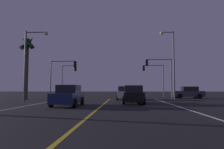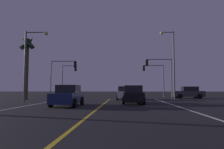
{
  "view_description": "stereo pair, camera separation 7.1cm",
  "coord_description": "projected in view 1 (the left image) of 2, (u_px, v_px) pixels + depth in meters",
  "views": [
    {
      "loc": [
        1.7,
        -1.72,
        1.4
      ],
      "look_at": [
        0.39,
        24.1,
        3.2
      ],
      "focal_mm": 32.73,
      "sensor_mm": 36.0,
      "label": 1
    },
    {
      "loc": [
        1.77,
        -1.72,
        1.4
      ],
      "look_at": [
        0.39,
        24.1,
        3.2
      ],
      "focal_mm": 32.73,
      "sensor_mm": 36.0,
      "label": 2
    }
  ],
  "objects": [
    {
      "name": "traffic_light_near_right",
      "position": [
        159.0,
        69.0,
        28.24
      ],
      "size": [
        3.66,
        0.36,
        5.5
      ],
      "rotation": [
        0.0,
        0.0,
        3.14
      ],
      "color": "#4C4C51",
      "rests_on": "ground"
    },
    {
      "name": "car_oncoming",
      "position": [
        68.0,
        96.0,
        16.57
      ],
      "size": [
        2.02,
        4.3,
        1.7
      ],
      "rotation": [
        0.0,
        0.0,
        -1.57
      ],
      "color": "black",
      "rests_on": "ground"
    },
    {
      "name": "palm_tree_left_mid",
      "position": [
        27.0,
        48.0,
        26.37
      ],
      "size": [
        2.03,
        2.19,
        8.32
      ],
      "color": "#473826",
      "rests_on": "ground"
    },
    {
      "name": "traffic_light_near_left",
      "position": [
        63.0,
        70.0,
        28.91
      ],
      "size": [
        3.81,
        0.36,
        5.34
      ],
      "color": "#4C4C51",
      "rests_on": "ground"
    },
    {
      "name": "traffic_light_far_right",
      "position": [
        153.0,
        73.0,
        33.71
      ],
      "size": [
        3.52,
        0.36,
        5.29
      ],
      "rotation": [
        0.0,
        0.0,
        3.14
      ],
      "color": "#4C4C51",
      "rests_on": "ground"
    },
    {
      "name": "car_crossing_side",
      "position": [
        188.0,
        93.0,
        29.31
      ],
      "size": [
        4.3,
        2.02,
        1.7
      ],
      "rotation": [
        0.0,
        0.0,
        3.14
      ],
      "color": "black",
      "rests_on": "ground"
    },
    {
      "name": "lane_center_divider",
      "position": [
        93.0,
        113.0,
        11.76
      ],
      "size": [
        0.16,
        32.19,
        0.01
      ],
      "primitive_type": "cube",
      "color": "gold",
      "rests_on": "ground"
    },
    {
      "name": "lane_edge_right",
      "position": [
        201.0,
        113.0,
        11.46
      ],
      "size": [
        0.16,
        32.19,
        0.01
      ],
      "primitive_type": "cube",
      "color": "silver",
      "rests_on": "ground"
    },
    {
      "name": "street_lamp_left_mid",
      "position": [
        31.0,
        56.0,
        21.11
      ],
      "size": [
        2.47,
        0.44,
        7.42
      ],
      "color": "#4C4C51",
      "rests_on": "ground"
    },
    {
      "name": "traffic_light_far_left",
      "position": [
        69.0,
        74.0,
        34.42
      ],
      "size": [
        2.57,
        0.36,
        5.31
      ],
      "color": "#4C4C51",
      "rests_on": "ground"
    },
    {
      "name": "car_ahead_far",
      "position": [
        125.0,
        93.0,
        26.47
      ],
      "size": [
        2.02,
        4.3,
        1.7
      ],
      "rotation": [
        0.0,
        0.0,
        1.57
      ],
      "color": "black",
      "rests_on": "ground"
    },
    {
      "name": "street_lamp_right_far",
      "position": [
        171.0,
        57.0,
        26.38
      ],
      "size": [
        1.83,
        0.44,
        8.9
      ],
      "rotation": [
        0.0,
        0.0,
        3.14
      ],
      "color": "#4C4C51",
      "rests_on": "ground"
    },
    {
      "name": "car_lead_same_lane",
      "position": [
        133.0,
        95.0,
        19.32
      ],
      "size": [
        2.02,
        4.3,
        1.7
      ],
      "rotation": [
        0.0,
        0.0,
        1.57
      ],
      "color": "black",
      "rests_on": "ground"
    }
  ]
}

